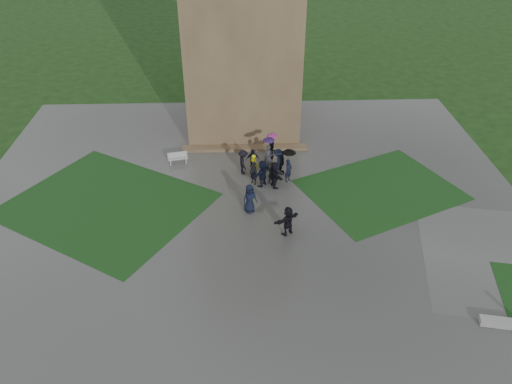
{
  "coord_description": "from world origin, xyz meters",
  "views": [
    {
      "loc": [
        -0.33,
        -20.93,
        17.46
      ],
      "look_at": [
        0.56,
        3.27,
        1.2
      ],
      "focal_mm": 35.0,
      "sensor_mm": 36.0,
      "label": 1
    }
  ],
  "objects_px": {
    "bench": "(178,158)",
    "pedestrian_near": "(288,221)",
    "pedestrian_mid": "(250,198)",
    "tower": "(242,5)"
  },
  "relations": [
    {
      "from": "tower",
      "to": "pedestrian_near",
      "type": "height_order",
      "value": "tower"
    },
    {
      "from": "bench",
      "to": "pedestrian_mid",
      "type": "bearing_deg",
      "value": -62.22
    },
    {
      "from": "pedestrian_mid",
      "to": "pedestrian_near",
      "type": "bearing_deg",
      "value": -74.54
    },
    {
      "from": "tower",
      "to": "pedestrian_near",
      "type": "xyz_separation_m",
      "value": [
        2.22,
        -14.18,
        -8.1
      ]
    },
    {
      "from": "pedestrian_mid",
      "to": "pedestrian_near",
      "type": "distance_m",
      "value": 3.0
    },
    {
      "from": "tower",
      "to": "pedestrian_mid",
      "type": "bearing_deg",
      "value": -89.15
    },
    {
      "from": "bench",
      "to": "pedestrian_mid",
      "type": "distance_m",
      "value": 7.55
    },
    {
      "from": "tower",
      "to": "bench",
      "type": "distance_m",
      "value": 11.52
    },
    {
      "from": "bench",
      "to": "pedestrian_near",
      "type": "xyz_separation_m",
      "value": [
        6.82,
        -8.03,
        0.49
      ]
    },
    {
      "from": "bench",
      "to": "tower",
      "type": "bearing_deg",
      "value": 41.68
    }
  ]
}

